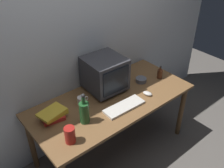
% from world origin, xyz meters
% --- Properties ---
extents(ground_plane, '(6.00, 6.00, 0.00)m').
position_xyz_m(ground_plane, '(0.00, 0.00, 0.00)').
color(ground_plane, '#56514C').
extents(back_wall, '(4.00, 0.08, 2.50)m').
position_xyz_m(back_wall, '(0.00, 0.45, 1.25)').
color(back_wall, silver).
rests_on(back_wall, ground).
extents(desk, '(1.70, 0.78, 0.73)m').
position_xyz_m(desk, '(0.00, 0.00, 0.65)').
color(desk, brown).
rests_on(desk, ground).
extents(crt_monitor, '(0.39, 0.40, 0.37)m').
position_xyz_m(crt_monitor, '(0.05, 0.18, 0.92)').
color(crt_monitor, '#333338').
rests_on(crt_monitor, desk).
extents(keyboard, '(0.42, 0.16, 0.02)m').
position_xyz_m(keyboard, '(0.00, -0.18, 0.74)').
color(keyboard, beige).
rests_on(keyboard, desk).
extents(computer_mouse, '(0.09, 0.11, 0.04)m').
position_xyz_m(computer_mouse, '(0.32, -0.18, 0.75)').
color(computer_mouse, beige).
rests_on(computer_mouse, desk).
extents(bottle_tall, '(0.09, 0.09, 0.31)m').
position_xyz_m(bottle_tall, '(-0.41, -0.11, 0.84)').
color(bottle_tall, '#1E4C23').
rests_on(bottle_tall, desk).
extents(bottle_short, '(0.06, 0.06, 0.16)m').
position_xyz_m(bottle_short, '(0.67, -0.04, 0.79)').
color(bottle_short, '#472314').
rests_on(bottle_short, desk).
extents(book_stack, '(0.27, 0.21, 0.09)m').
position_xyz_m(book_stack, '(-0.61, 0.11, 0.78)').
color(book_stack, red).
rests_on(book_stack, desk).
extents(mug, '(0.12, 0.08, 0.09)m').
position_xyz_m(mug, '(-0.29, 0.12, 0.77)').
color(mug, white).
rests_on(mug, desk).
extents(cd_spindle, '(0.12, 0.12, 0.04)m').
position_xyz_m(cd_spindle, '(0.45, 0.04, 0.75)').
color(cd_spindle, '#595B66').
rests_on(cd_spindle, desk).
extents(metal_canister, '(0.09, 0.09, 0.15)m').
position_xyz_m(metal_canister, '(-0.63, -0.23, 0.80)').
color(metal_canister, '#A51E19').
rests_on(metal_canister, desk).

